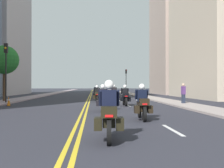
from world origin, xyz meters
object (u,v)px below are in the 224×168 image
traffic_cone_0 (9,101)px  motorcycle_3 (125,97)px  motorcycle_0 (109,116)px  motorcycle_4 (97,95)px  pedestrian_1 (183,94)px  motorcycle_6 (96,93)px  traffic_light_far (126,77)px  traffic_light_near (6,62)px  motorcycle_2 (103,100)px  motorcycle_1 (142,105)px  motorcycle_5 (114,94)px  street_tree_0 (4,60)px

traffic_cone_0 → motorcycle_3: bearing=-1.2°
motorcycle_0 → motorcycle_4: (-0.12, 17.99, -0.04)m
motorcycle_0 → pedestrian_1: (6.73, 14.17, 0.20)m
motorcycle_6 → traffic_light_far: 20.16m
traffic_cone_0 → traffic_light_near: traffic_light_near is taller
pedestrian_1 → motorcycle_3: bearing=-93.4°
motorcycle_2 → motorcycle_6: 17.68m
motorcycle_3 → traffic_light_far: (3.87, 32.16, 2.62)m
motorcycle_4 → motorcycle_0: bearing=-92.1°
motorcycle_0 → motorcycle_1: size_ratio=0.98×
motorcycle_0 → traffic_cone_0: (-6.70, 13.44, -0.31)m
motorcycle_2 → motorcycle_4: size_ratio=1.02×
motorcycle_2 → motorcycle_5: bearing=84.2°
motorcycle_0 → motorcycle_2: (0.11, 8.65, -0.01)m
motorcycle_1 → pedestrian_1: size_ratio=1.28×
motorcycle_0 → motorcycle_4: bearing=93.6°
motorcycle_3 → motorcycle_5: (-0.18, 8.62, 0.02)m
motorcycle_4 → traffic_cone_0: size_ratio=3.05×
motorcycle_5 → motorcycle_3: bearing=-91.8°
motorcycle_3 → motorcycle_5: 8.62m
motorcycle_3 → street_tree_0: (-10.58, 5.28, 3.24)m
motorcycle_1 → pedestrian_1: (5.04, 9.74, 0.22)m
motorcycle_6 → motorcycle_2: bearing=-88.4°
motorcycle_1 → motorcycle_2: (-1.58, 4.22, 0.01)m
motorcycle_5 → traffic_light_near: bearing=-151.4°
motorcycle_0 → motorcycle_5: 21.96m
motorcycle_2 → motorcycle_3: (1.83, 4.62, -0.02)m
motorcycle_5 → motorcycle_0: bearing=-97.6°
pedestrian_1 → motorcycle_0: bearing=-39.5°
traffic_light_near → motorcycle_6: bearing=53.4°
traffic_light_near → motorcycle_1: bearing=-51.0°
motorcycle_0 → traffic_cone_0: 15.02m
traffic_light_far → motorcycle_3: bearing=-96.9°
motorcycle_5 → traffic_cone_0: (-8.45, -8.44, -0.30)m
motorcycle_5 → traffic_light_far: 24.03m
traffic_light_far → motorcycle_4: bearing=-102.2°
motorcycle_0 → traffic_cone_0: size_ratio=2.93×
traffic_light_far → motorcycle_2: bearing=-98.8°
motorcycle_1 → traffic_cone_0: motorcycle_1 is taller
motorcycle_5 → motorcycle_2: bearing=-100.1°
motorcycle_5 → traffic_light_far: traffic_light_far is taller
motorcycle_5 → traffic_light_near: traffic_light_near is taller
motorcycle_0 → motorcycle_3: motorcycle_0 is taller
motorcycle_1 → street_tree_0: size_ratio=0.41×
street_tree_0 → motorcycle_6: bearing=42.3°
motorcycle_5 → motorcycle_6: motorcycle_6 is taller
traffic_light_far → pedestrian_1: size_ratio=2.77×
traffic_cone_0 → traffic_light_far: 34.46m
pedestrian_1 → traffic_light_far: bearing=167.6°
motorcycle_6 → motorcycle_0: bearing=-88.8°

